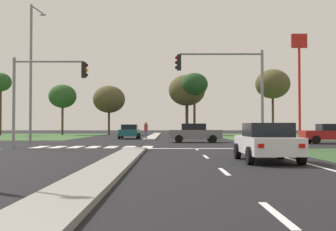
% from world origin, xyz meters
% --- Properties ---
extents(ground_plane, '(200.00, 200.00, 0.00)m').
position_xyz_m(ground_plane, '(0.00, 30.00, 0.00)').
color(ground_plane, black).
extents(median_island_near, '(1.20, 22.00, 0.14)m').
position_xyz_m(median_island_near, '(0.00, 11.00, 0.07)').
color(median_island_near, gray).
rests_on(median_island_near, ground).
extents(median_island_far, '(1.20, 36.00, 0.14)m').
position_xyz_m(median_island_far, '(0.00, 55.00, 0.07)').
color(median_island_far, '#ADA89E').
rests_on(median_island_far, ground).
extents(lane_dash_near, '(0.14, 2.00, 0.01)m').
position_xyz_m(lane_dash_near, '(3.50, 4.30, 0.01)').
color(lane_dash_near, silver).
rests_on(lane_dash_near, ground).
extents(lane_dash_second, '(0.14, 2.00, 0.01)m').
position_xyz_m(lane_dash_second, '(3.50, 10.30, 0.01)').
color(lane_dash_second, silver).
rests_on(lane_dash_second, ground).
extents(lane_dash_third, '(0.14, 2.00, 0.01)m').
position_xyz_m(lane_dash_third, '(3.50, 16.30, 0.01)').
color(lane_dash_third, silver).
rests_on(lane_dash_third, ground).
extents(lane_dash_fourth, '(0.14, 2.00, 0.01)m').
position_xyz_m(lane_dash_fourth, '(3.50, 22.30, 0.01)').
color(lane_dash_fourth, silver).
rests_on(lane_dash_fourth, ground).
extents(edge_line_right, '(0.14, 24.00, 0.01)m').
position_xyz_m(edge_line_right, '(6.85, 12.00, 0.01)').
color(edge_line_right, silver).
rests_on(edge_line_right, ground).
extents(stop_bar_near, '(6.40, 0.50, 0.01)m').
position_xyz_m(stop_bar_near, '(3.80, 23.00, 0.01)').
color(stop_bar_near, silver).
rests_on(stop_bar_near, ground).
extents(crosswalk_bar_near, '(0.70, 2.80, 0.01)m').
position_xyz_m(crosswalk_bar_near, '(-6.40, 24.80, 0.01)').
color(crosswalk_bar_near, silver).
rests_on(crosswalk_bar_near, ground).
extents(crosswalk_bar_second, '(0.70, 2.80, 0.01)m').
position_xyz_m(crosswalk_bar_second, '(-5.25, 24.80, 0.01)').
color(crosswalk_bar_second, silver).
rests_on(crosswalk_bar_second, ground).
extents(crosswalk_bar_third, '(0.70, 2.80, 0.01)m').
position_xyz_m(crosswalk_bar_third, '(-4.10, 24.80, 0.01)').
color(crosswalk_bar_third, silver).
rests_on(crosswalk_bar_third, ground).
extents(crosswalk_bar_fourth, '(0.70, 2.80, 0.01)m').
position_xyz_m(crosswalk_bar_fourth, '(-2.95, 24.80, 0.01)').
color(crosswalk_bar_fourth, silver).
rests_on(crosswalk_bar_fourth, ground).
extents(crosswalk_bar_fifth, '(0.70, 2.80, 0.01)m').
position_xyz_m(crosswalk_bar_fifth, '(-1.80, 24.80, 0.01)').
color(crosswalk_bar_fifth, silver).
rests_on(crosswalk_bar_fifth, ground).
extents(crosswalk_bar_sixth, '(0.70, 2.80, 0.01)m').
position_xyz_m(crosswalk_bar_sixth, '(-0.65, 24.80, 0.01)').
color(crosswalk_bar_sixth, silver).
rests_on(crosswalk_bar_sixth, ground).
extents(crosswalk_bar_seventh, '(0.70, 2.80, 0.01)m').
position_xyz_m(crosswalk_bar_seventh, '(0.50, 24.80, 0.01)').
color(crosswalk_bar_seventh, silver).
rests_on(crosswalk_bar_seventh, ground).
extents(car_white_near, '(2.01, 4.20, 1.47)m').
position_xyz_m(car_white_near, '(5.60, 13.80, 0.75)').
color(car_white_near, silver).
rests_on(car_white_near, ground).
extents(car_red_second, '(4.23, 1.96, 1.52)m').
position_xyz_m(car_red_second, '(14.31, 30.11, 0.78)').
color(car_red_second, '#A31919').
rests_on(car_red_second, ground).
extents(car_teal_third, '(2.08, 4.42, 1.52)m').
position_xyz_m(car_teal_third, '(-2.22, 42.12, 0.78)').
color(car_teal_third, '#19565B').
rests_on(car_teal_third, ground).
extents(car_grey_fourth, '(4.32, 1.98, 1.56)m').
position_xyz_m(car_grey_fourth, '(4.04, 32.38, 0.79)').
color(car_grey_fourth, slate).
rests_on(car_grey_fourth, ground).
extents(traffic_signal_near_left, '(4.63, 0.32, 5.56)m').
position_xyz_m(traffic_signal_near_left, '(-5.93, 23.40, 3.83)').
color(traffic_signal_near_left, gray).
rests_on(traffic_signal_near_left, ground).
extents(traffic_signal_near_right, '(5.44, 0.32, 6.02)m').
position_xyz_m(traffic_signal_near_right, '(5.68, 23.40, 4.18)').
color(traffic_signal_near_right, gray).
rests_on(traffic_signal_near_right, ground).
extents(street_lamp_second, '(0.60, 2.50, 10.89)m').
position_xyz_m(street_lamp_second, '(-8.87, 30.62, 6.03)').
color(street_lamp_second, gray).
rests_on(street_lamp_second, ground).
extents(pedestrian_at_median, '(0.34, 0.34, 1.64)m').
position_xyz_m(pedestrian_at_median, '(-0.29, 38.00, 1.13)').
color(pedestrian_at_median, '#335184').
rests_on(pedestrian_at_median, median_island_far).
extents(fastfood_pole_sign, '(1.80, 0.40, 11.91)m').
position_xyz_m(fastfood_pole_sign, '(16.86, 45.56, 8.67)').
color(fastfood_pole_sign, red).
rests_on(fastfood_pole_sign, ground).
extents(treeline_near, '(3.22, 3.22, 9.15)m').
position_xyz_m(treeline_near, '(-22.67, 58.77, 7.56)').
color(treeline_near, '#423323').
rests_on(treeline_near, ground).
extents(treeline_second, '(4.14, 4.14, 7.59)m').
position_xyz_m(treeline_second, '(-14.03, 60.66, 5.81)').
color(treeline_second, '#423323').
rests_on(treeline_second, ground).
extents(treeline_third, '(4.93, 4.93, 7.57)m').
position_xyz_m(treeline_third, '(-7.26, 62.21, 5.46)').
color(treeline_third, '#423323').
rests_on(treeline_third, ground).
extents(treeline_fourth, '(5.54, 5.54, 9.14)m').
position_xyz_m(treeline_fourth, '(4.70, 61.20, 6.75)').
color(treeline_fourth, '#423323').
rests_on(treeline_fourth, ground).
extents(treeline_fifth, '(3.95, 3.95, 9.17)m').
position_xyz_m(treeline_fifth, '(5.72, 59.28, 7.43)').
color(treeline_fifth, '#423323').
rests_on(treeline_fifth, ground).
extents(treeline_sixth, '(5.33, 5.33, 10.15)m').
position_xyz_m(treeline_sixth, '(18.07, 62.54, 7.85)').
color(treeline_sixth, '#423323').
rests_on(treeline_sixth, ground).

